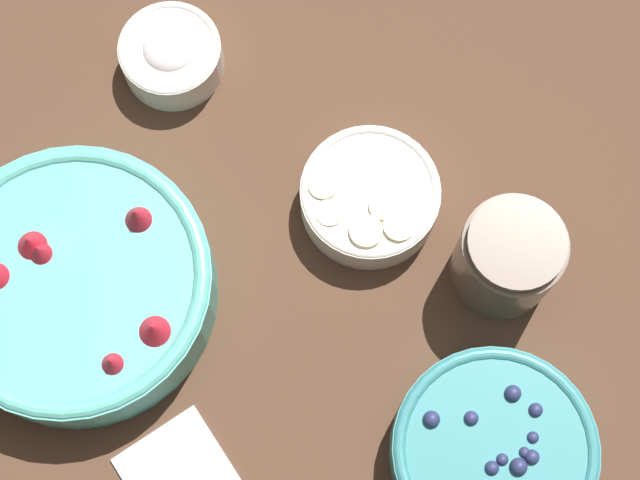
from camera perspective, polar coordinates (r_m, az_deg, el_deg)
name	(u,v)px	position (r m, az deg, el deg)	size (l,w,h in m)	color
ground_plane	(248,287)	(1.03, -3.84, -2.49)	(4.00, 4.00, 0.00)	#4C3323
bowl_strawberries	(76,285)	(1.01, -12.88, -2.33)	(0.26, 0.26, 0.09)	#56B7A8
bowl_blueberries	(493,452)	(0.98, 9.22, -11.08)	(0.18, 0.18, 0.06)	teal
bowl_bananas	(370,197)	(1.03, 2.66, 2.32)	(0.13, 0.13, 0.05)	silver
bowl_cream	(171,54)	(1.09, -7.95, 9.79)	(0.10, 0.10, 0.05)	silver
jar_chocolate	(507,259)	(1.00, 9.94, -1.00)	(0.10, 0.10, 0.11)	brown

